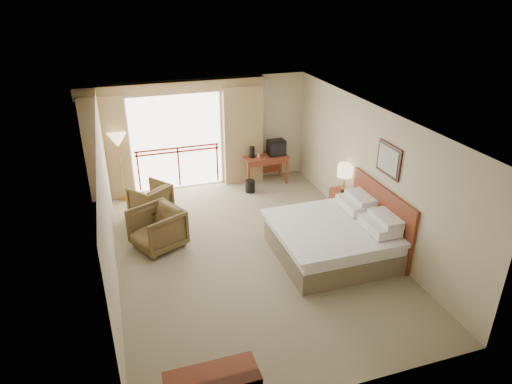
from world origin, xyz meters
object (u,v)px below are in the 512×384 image
object	(u,v)px
nightstand	(343,204)
tv	(276,148)
bed	(334,238)
side_table	(150,216)
armchair_far	(152,213)
floor_lamp	(118,143)
table_lamp	(345,171)
wastebasket	(250,186)
desk	(265,161)
armchair_near	(159,246)

from	to	relation	value
nightstand	tv	distance (m)	2.51
bed	tv	world-z (taller)	tv
tv	side_table	distance (m)	3.84
armchair_far	side_table	bearing A→B (deg)	46.37
bed	floor_lamp	bearing A→B (deg)	134.39
table_lamp	wastebasket	xyz separation A→B (m)	(-1.57, 1.84, -0.94)
desk	nightstand	bearing A→B (deg)	-67.94
tv	armchair_near	distance (m)	4.16
table_lamp	desk	bearing A→B (deg)	113.84
desk	tv	bearing A→B (deg)	-11.82
armchair_near	side_table	world-z (taller)	side_table
nightstand	table_lamp	size ratio (longest dim) A/B	1.11
bed	table_lamp	xyz separation A→B (m)	(0.89, 1.37, 0.72)
wastebasket	armchair_near	distance (m)	3.12
desk	floor_lamp	xyz separation A→B (m)	(-3.54, 0.06, 0.86)
bed	floor_lamp	xyz separation A→B (m)	(-3.68, 3.76, 1.06)
bed	tv	size ratio (longest dim) A/B	4.97
bed	armchair_far	xyz separation A→B (m)	(-3.15, 2.83, -0.38)
nightstand	armchair_far	bearing A→B (deg)	156.53
desk	floor_lamp	world-z (taller)	floor_lamp
desk	floor_lamp	distance (m)	3.65
bed	armchair_near	distance (m)	3.46
floor_lamp	bed	bearing A→B (deg)	-45.61
bed	desk	world-z (taller)	bed
wastebasket	armchair_far	size ratio (longest dim) A/B	0.39
bed	wastebasket	distance (m)	3.30
nightstand	armchair_near	bearing A→B (deg)	176.81
tv	armchair_far	size ratio (longest dim) A/B	0.55
armchair_near	floor_lamp	world-z (taller)	floor_lamp
table_lamp	bed	bearing A→B (deg)	-122.86
table_lamp	armchair_far	bearing A→B (deg)	160.22
tv	wastebasket	size ratio (longest dim) A/B	1.41
tv	table_lamp	bearing A→B (deg)	-69.66
side_table	armchair_far	bearing A→B (deg)	83.62
tv	armchair_far	xyz separation A→B (m)	(-3.31, -0.82, -0.93)
armchair_far	wastebasket	bearing A→B (deg)	151.69
nightstand	tv	bearing A→B (deg)	104.36
bed	table_lamp	size ratio (longest dim) A/B	3.67
wastebasket	armchair_far	xyz separation A→B (m)	(-2.47, -0.39, -0.15)
table_lamp	side_table	distance (m)	4.24
desk	floor_lamp	size ratio (longest dim) A/B	0.68
table_lamp	armchair_near	bearing A→B (deg)	-179.42
wastebasket	floor_lamp	world-z (taller)	floor_lamp
nightstand	floor_lamp	distance (m)	5.30
bed	tv	bearing A→B (deg)	87.53
wastebasket	side_table	world-z (taller)	side_table
table_lamp	desk	world-z (taller)	table_lamp
nightstand	desk	xyz separation A→B (m)	(-1.03, 2.38, 0.25)
nightstand	wastebasket	world-z (taller)	nightstand
nightstand	armchair_near	size ratio (longest dim) A/B	0.71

